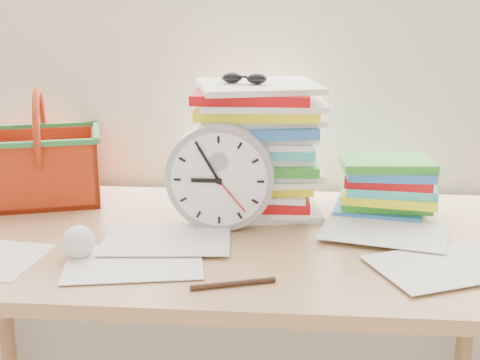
# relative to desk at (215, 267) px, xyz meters

# --- Properties ---
(desk) EXTENTS (1.40, 0.70, 0.75)m
(desk) POSITION_rel_desk_xyz_m (0.00, 0.00, 0.00)
(desk) COLOR #AC7D51
(desk) RESTS_ON ground
(paper_stack) EXTENTS (0.34, 0.29, 0.31)m
(paper_stack) POSITION_rel_desk_xyz_m (0.08, 0.19, 0.23)
(paper_stack) COLOR white
(paper_stack) RESTS_ON desk
(clock) EXTENTS (0.24, 0.05, 0.24)m
(clock) POSITION_rel_desk_xyz_m (0.01, 0.05, 0.20)
(clock) COLOR #909399
(clock) RESTS_ON desk
(sunglasses) EXTENTS (0.14, 0.13, 0.03)m
(sunglasses) POSITION_rel_desk_xyz_m (0.05, 0.17, 0.40)
(sunglasses) COLOR black
(sunglasses) RESTS_ON paper_stack
(book_stack) EXTENTS (0.25, 0.20, 0.14)m
(book_stack) POSITION_rel_desk_xyz_m (0.39, 0.17, 0.15)
(book_stack) COLOR white
(book_stack) RESTS_ON desk
(basket) EXTENTS (0.34, 0.29, 0.28)m
(basket) POSITION_rel_desk_xyz_m (-0.46, 0.22, 0.22)
(basket) COLOR red
(basket) RESTS_ON desk
(crumpled_ball) EXTENTS (0.07, 0.07, 0.07)m
(crumpled_ball) POSITION_rel_desk_xyz_m (-0.26, -0.14, 0.11)
(crumpled_ball) COLOR white
(crumpled_ball) RESTS_ON desk
(pen) EXTENTS (0.16, 0.06, 0.01)m
(pen) POSITION_rel_desk_xyz_m (0.06, -0.25, 0.08)
(pen) COLOR black
(pen) RESTS_ON desk
(scattered_papers) EXTENTS (1.26, 0.42, 0.02)m
(scattered_papers) POSITION_rel_desk_xyz_m (0.00, 0.00, 0.08)
(scattered_papers) COLOR white
(scattered_papers) RESTS_ON desk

